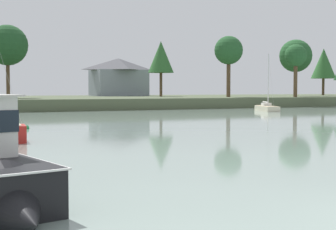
{
  "coord_description": "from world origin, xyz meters",
  "views": [
    {
      "loc": [
        -11.4,
        -8.76,
        3.39
      ],
      "look_at": [
        5.26,
        27.4,
        1.32
      ],
      "focal_mm": 53.87,
      "sensor_mm": 36.0,
      "label": 1
    }
  ],
  "objects": [
    {
      "name": "shore_tree_left_mid",
      "position": [
        31.21,
        87.24,
        9.99
      ],
      "size": [
        5.35,
        5.35,
        11.49
      ],
      "color": "brown",
      "rests_on": "far_shore_bank"
    },
    {
      "name": "shore_tree_center_right",
      "position": [
        60.01,
        79.68,
        10.58
      ],
      "size": [
        7.08,
        7.08,
        12.32
      ],
      "color": "brown",
      "rests_on": "far_shore_bank"
    },
    {
      "name": "mooring_buoy_green",
      "position": [
        -4.52,
        34.9,
        0.09
      ],
      "size": [
        0.5,
        0.5,
        0.56
      ],
      "color": "#1E8C47",
      "rests_on": "ground"
    },
    {
      "name": "shore_tree_far_right",
      "position": [
        -0.3,
        80.02,
        10.73
      ],
      "size": [
        6.84,
        6.84,
        12.36
      ],
      "color": "brown",
      "rests_on": "far_shore_bank"
    },
    {
      "name": "cottage_hillside",
      "position": [
        26.08,
        99.33,
        6.2
      ],
      "size": [
        12.28,
        9.86,
        8.45
      ],
      "color": "gray",
      "rests_on": "far_shore_bank"
    },
    {
      "name": "shore_tree_right_mid",
      "position": [
        51.55,
        69.17,
        9.63
      ],
      "size": [
        4.25,
        4.25,
        10.13
      ],
      "color": "brown",
      "rests_on": "far_shore_bank"
    },
    {
      "name": "shore_tree_inland_b",
      "position": [
        78.35,
        91.38,
        9.84
      ],
      "size": [
        6.21,
        6.21,
        11.85
      ],
      "color": "brown",
      "rests_on": "far_shore_bank"
    },
    {
      "name": "far_shore_bank",
      "position": [
        0.0,
        89.11,
        0.92
      ],
      "size": [
        196.0,
        46.31,
        1.84
      ],
      "primitive_type": "cube",
      "color": "#4C563D",
      "rests_on": "ground"
    },
    {
      "name": "sailboat_cream",
      "position": [
        34.94,
        55.34,
        0.21
      ],
      "size": [
        4.18,
        7.38,
        9.28
      ],
      "color": "beige",
      "rests_on": "ground"
    },
    {
      "name": "shore_tree_far_left",
      "position": [
        39.83,
        74.57,
        10.69
      ],
      "size": [
        5.47,
        5.47,
        11.72
      ],
      "color": "brown",
      "rests_on": "far_shore_bank"
    }
  ]
}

